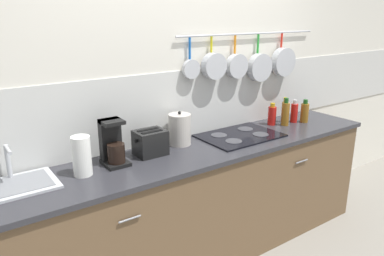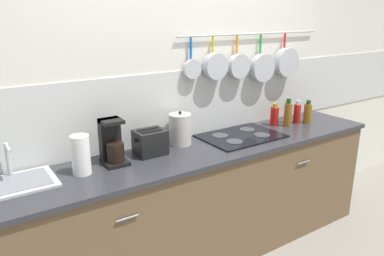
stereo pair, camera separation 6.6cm
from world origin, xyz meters
name	(u,v)px [view 2 (the right image)]	position (x,y,z in m)	size (l,w,h in m)	color
ground_plane	(204,254)	(0.00, 0.00, 0.00)	(12.00, 12.00, 0.00)	gray
wall_back	(182,92)	(0.01, 0.33, 1.28)	(7.20, 0.16, 2.60)	silver
cabinet_base	(205,206)	(0.00, 0.00, 0.44)	(3.05, 0.56, 0.88)	brown
countertop	(206,150)	(0.00, 0.00, 0.90)	(3.09, 0.58, 0.03)	#2D2D33
sink_basin	(14,182)	(-1.28, 0.11, 0.94)	(0.45, 0.33, 0.22)	#B7BABF
paper_towel_roll	(81,155)	(-0.90, 0.05, 1.04)	(0.11, 0.11, 0.25)	white
coffee_maker	(112,145)	(-0.67, 0.11, 1.04)	(0.15, 0.18, 0.30)	black
toaster	(150,142)	(-0.40, 0.11, 1.01)	(0.23, 0.17, 0.18)	black
kettle	(180,129)	(-0.11, 0.17, 1.04)	(0.17, 0.17, 0.26)	beige
cooktop	(241,136)	(0.39, 0.05, 0.93)	(0.64, 0.45, 0.01)	black
bottle_olive_oil	(274,116)	(0.84, 0.14, 1.01)	(0.07, 0.07, 0.20)	red
bottle_hot_sauce	(288,114)	(0.92, 0.06, 1.03)	(0.07, 0.07, 0.24)	#8C5919
bottle_dish_soap	(287,112)	(0.99, 0.13, 1.02)	(0.05, 0.05, 0.23)	#8C5919
bottle_sesame_oil	(297,113)	(1.06, 0.08, 1.01)	(0.06, 0.06, 0.21)	red
bottle_vinegar	(308,113)	(1.14, 0.02, 1.01)	(0.07, 0.07, 0.21)	#8C5919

